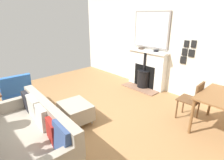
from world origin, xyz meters
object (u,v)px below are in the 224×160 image
fireplace (146,71)px  mantel_bowl_far (156,51)px  dining_chair_near_fireplace (193,98)px  ottoman (76,111)px  armchair_accent (16,90)px  mantel_bowl_near (141,48)px  sofa (33,135)px

fireplace → mantel_bowl_far: bearing=95.5°
dining_chair_near_fireplace → mantel_bowl_far: bearing=-118.5°
fireplace → dining_chair_near_fireplace: fireplace is taller
fireplace → ottoman: size_ratio=1.78×
armchair_accent → ottoman: bearing=116.8°
mantel_bowl_near → mantel_bowl_far: mantel_bowl_far is taller
ottoman → armchair_accent: size_ratio=0.82×
sofa → armchair_accent: armchair_accent is taller
mantel_bowl_near → sofa: (3.53, 0.74, -0.78)m
sofa → ottoman: 1.02m
ottoman → mantel_bowl_near: bearing=-170.8°
mantel_bowl_near → mantel_bowl_far: 0.51m
mantel_bowl_near → sofa: 3.69m
ottoman → fireplace: bearing=-176.1°
ottoman → sofa: bearing=18.9°
fireplace → mantel_bowl_near: 0.69m
ottoman → dining_chair_near_fireplace: 2.38m
fireplace → armchair_accent: fireplace is taller
ottoman → dining_chair_near_fireplace: (-1.77, 1.57, 0.25)m
ottoman → armchair_accent: 1.53m
mantel_bowl_far → fireplace: bearing=-84.5°
armchair_accent → mantel_bowl_far: bearing=156.1°
fireplace → dining_chair_near_fireplace: (0.78, 1.75, 0.01)m
mantel_bowl_far → mantel_bowl_near: bearing=-90.0°
mantel_bowl_far → sofa: size_ratio=0.07×
fireplace → armchair_accent: (3.22, -1.17, -0.00)m
dining_chair_near_fireplace → mantel_bowl_near: bearing=-112.0°
fireplace → mantel_bowl_near: bearing=-96.2°
armchair_accent → mantel_bowl_near: bearing=164.0°
mantel_bowl_far → ottoman: (2.57, -0.09, -0.89)m
fireplace → armchair_accent: bearing=-20.0°
fireplace → sofa: bearing=8.2°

